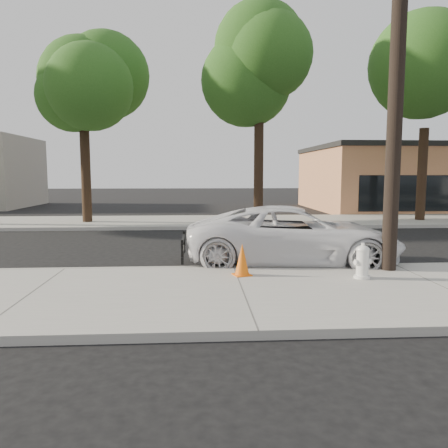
{
  "coord_description": "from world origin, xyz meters",
  "views": [
    {
      "loc": [
        -0.86,
        -12.47,
        2.38
      ],
      "look_at": [
        -0.13,
        -0.55,
        1.0
      ],
      "focal_mm": 35.0,
      "sensor_mm": 36.0,
      "label": 1
    }
  ],
  "objects": [
    {
      "name": "curb_near",
      "position": [
        0.0,
        -2.1,
        0.07
      ],
      "size": [
        90.0,
        0.12,
        0.16
      ],
      "primitive_type": "cube",
      "color": "#9E9B93",
      "rests_on": "ground"
    },
    {
      "name": "near_sidewalk",
      "position": [
        0.0,
        -4.3,
        0.07
      ],
      "size": [
        90.0,
        4.4,
        0.15
      ],
      "primitive_type": "cube",
      "color": "gray",
      "rests_on": "ground"
    },
    {
      "name": "tree_d",
      "position": [
        10.2,
        7.95,
        6.37
      ],
      "size": [
        4.5,
        4.35,
        8.75
      ],
      "color": "black",
      "rests_on": "far_sidewalk"
    },
    {
      "name": "police_cruiser",
      "position": [
        1.66,
        -1.26,
        0.77
      ],
      "size": [
        5.76,
        3.09,
        1.54
      ],
      "primitive_type": "imported",
      "rotation": [
        0.0,
        0.0,
        1.47
      ],
      "color": "white",
      "rests_on": "ground"
    },
    {
      "name": "building_main",
      "position": [
        16.0,
        16.0,
        2.0
      ],
      "size": [
        18.0,
        10.0,
        4.0
      ],
      "primitive_type": "cube",
      "color": "#B6734B",
      "rests_on": "ground"
    },
    {
      "name": "fire_hydrant",
      "position": [
        2.66,
        -3.51,
        0.5
      ],
      "size": [
        0.39,
        0.35,
        0.72
      ],
      "rotation": [
        0.0,
        0.0,
        0.23
      ],
      "color": "white",
      "rests_on": "near_sidewalk"
    },
    {
      "name": "utility_pole",
      "position": [
        3.6,
        -2.7,
        4.7
      ],
      "size": [
        1.4,
        0.34,
        9.0
      ],
      "color": "black",
      "rests_on": "near_sidewalk"
    },
    {
      "name": "traffic_cone",
      "position": [
        0.12,
        -3.07,
        0.49
      ],
      "size": [
        0.45,
        0.45,
        0.71
      ],
      "rotation": [
        0.0,
        0.0,
        0.29
      ],
      "color": "orange",
      "rests_on": "near_sidewalk"
    },
    {
      "name": "tree_c",
      "position": [
        2.22,
        7.64,
        6.91
      ],
      "size": [
        4.96,
        4.8,
        9.55
      ],
      "color": "black",
      "rests_on": "far_sidewalk"
    },
    {
      "name": "tree_b",
      "position": [
        -5.81,
        8.06,
        6.15
      ],
      "size": [
        4.34,
        4.2,
        8.45
      ],
      "color": "black",
      "rests_on": "far_sidewalk"
    },
    {
      "name": "ground",
      "position": [
        0.0,
        0.0,
        0.0
      ],
      "size": [
        120.0,
        120.0,
        0.0
      ],
      "primitive_type": "plane",
      "color": "black",
      "rests_on": "ground"
    },
    {
      "name": "far_sidewalk",
      "position": [
        0.0,
        8.5,
        0.07
      ],
      "size": [
        90.0,
        5.0,
        0.15
      ],
      "primitive_type": "cube",
      "color": "gray",
      "rests_on": "ground"
    }
  ]
}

